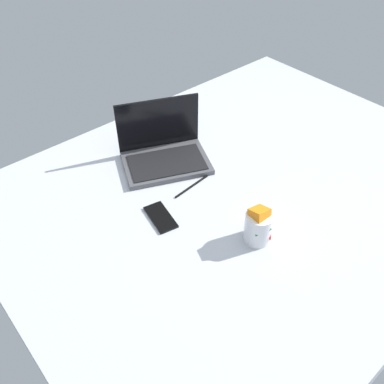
% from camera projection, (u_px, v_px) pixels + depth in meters
% --- Properties ---
extents(bed_mattress, '(1.80, 1.40, 0.18)m').
position_uv_depth(bed_mattress, '(245.00, 202.00, 1.60)').
color(bed_mattress, '#B7BCC6').
rests_on(bed_mattress, ground).
extents(laptop, '(0.40, 0.34, 0.23)m').
position_uv_depth(laptop, '(164.00, 151.00, 1.62)').
color(laptop, '#4C4C51').
rests_on(laptop, bed_mattress).
extents(snack_cup, '(0.10, 0.10, 0.14)m').
position_uv_depth(snack_cup, '(259.00, 226.00, 1.31)').
color(snack_cup, silver).
rests_on(snack_cup, bed_mattress).
extents(cell_phone, '(0.09, 0.15, 0.01)m').
position_uv_depth(cell_phone, '(161.00, 217.00, 1.41)').
color(cell_phone, black).
rests_on(cell_phone, bed_mattress).
extents(charger_cable, '(0.17, 0.02, 0.01)m').
position_uv_depth(charger_cable, '(192.00, 186.00, 1.53)').
color(charger_cable, black).
rests_on(charger_cable, bed_mattress).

